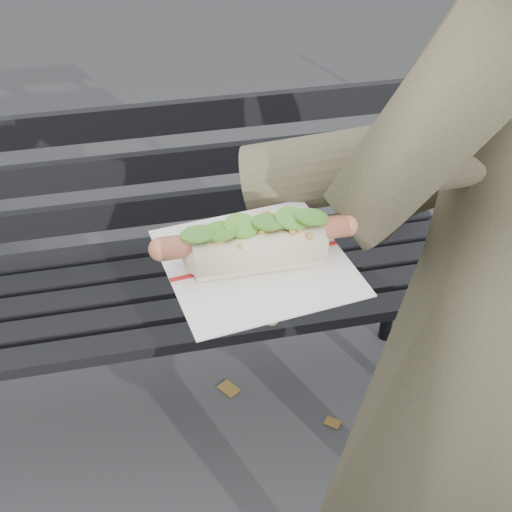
{
  "coord_description": "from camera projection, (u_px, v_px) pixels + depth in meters",
  "views": [
    {
      "loc": [
        -0.03,
        -0.65,
        1.62
      ],
      "look_at": [
        0.1,
        -0.06,
        1.16
      ],
      "focal_mm": 50.0,
      "sensor_mm": 36.0,
      "label": 1
    }
  ],
  "objects": [
    {
      "name": "park_bench",
      "position": [
        166.0,
        254.0,
        1.81
      ],
      "size": [
        1.5,
        0.44,
        0.88
      ],
      "color": "black",
      "rests_on": "ground"
    },
    {
      "name": "fallen_leaves",
      "position": [
        298.0,
        464.0,
        1.92
      ],
      "size": [
        4.62,
        3.05,
        0.0
      ],
      "color": "brown",
      "rests_on": "ground"
    },
    {
      "name": "person",
      "position": [
        502.0,
        309.0,
        1.06
      ],
      "size": [
        0.77,
        0.61,
        1.83
      ],
      "primitive_type": "imported",
      "rotation": [
        0.0,
        0.0,
        3.44
      ],
      "color": "#4C4832",
      "rests_on": "ground"
    },
    {
      "name": "held_hotdog",
      "position": [
        406.0,
        176.0,
        0.83
      ],
      "size": [
        0.63,
        0.31,
        0.2
      ],
      "color": "#4C4832"
    }
  ]
}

